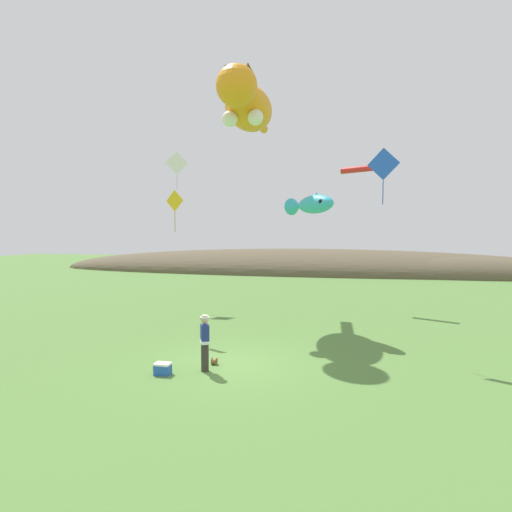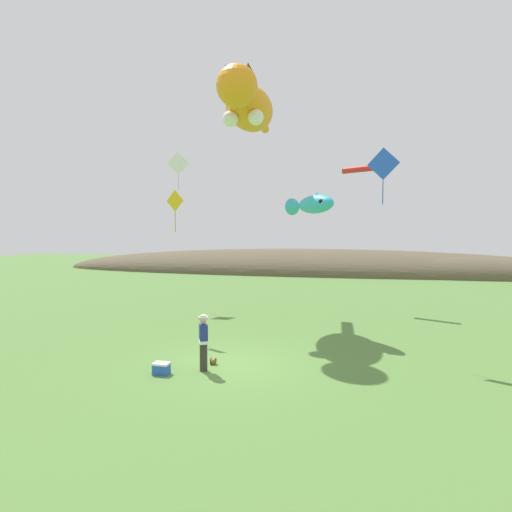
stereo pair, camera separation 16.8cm
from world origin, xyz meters
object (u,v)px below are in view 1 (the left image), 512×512
kite_giant_cat (247,106)px  kite_diamond_white (177,163)px  kite_tube_streamer (356,170)px  kite_diamond_blue (383,164)px  picnic_cooler (163,369)px  festival_attendant (205,341)px  kite_diamond_gold (175,201)px  kite_fish_windsock (311,205)px  kite_spool (214,361)px

kite_giant_cat → kite_diamond_white: kite_giant_cat is taller
kite_tube_streamer → kite_diamond_blue: bearing=-85.6°
picnic_cooler → kite_diamond_white: (-4.58, 11.94, 8.41)m
kite_tube_streamer → kite_giant_cat: bearing=-136.6°
picnic_cooler → kite_diamond_blue: kite_diamond_blue is taller
kite_diamond_white → festival_attendant: bearing=-63.2°
kite_diamond_white → kite_diamond_gold: bearing=-67.6°
festival_attendant → kite_diamond_gold: 7.31m
picnic_cooler → kite_diamond_white: bearing=111.0°
picnic_cooler → kite_fish_windsock: kite_fish_windsock is taller
festival_attendant → kite_diamond_white: size_ratio=0.78×
festival_attendant → kite_diamond_white: kite_diamond_white is taller
kite_giant_cat → festival_attendant: bearing=-86.5°
kite_fish_windsock → kite_diamond_gold: bearing=-160.4°
picnic_cooler → kite_tube_streamer: 16.77m
kite_tube_streamer → kite_diamond_blue: kite_tube_streamer is taller
festival_attendant → kite_diamond_gold: bearing=122.6°
kite_diamond_gold → picnic_cooler: bearing=-70.8°
kite_giant_cat → kite_diamond_white: bearing=145.4°
picnic_cooler → kite_giant_cat: size_ratio=0.06×
festival_attendant → kite_spool: bearing=81.8°
kite_spool → kite_tube_streamer: (4.88, 12.23, 7.99)m
kite_diamond_gold → kite_diamond_blue: bearing=-4.8°
kite_tube_streamer → kite_diamond_white: kite_diamond_white is taller
picnic_cooler → kite_diamond_blue: 10.57m
festival_attendant → picnic_cooler: (-1.17, -0.56, -0.77)m
festival_attendant → kite_diamond_white: bearing=116.8°
kite_tube_streamer → kite_diamond_gold: (-7.95, -8.21, -2.38)m
kite_fish_windsock → kite_diamond_blue: (2.89, -2.78, 1.25)m
kite_giant_cat → kite_diamond_gold: size_ratio=4.33×
picnic_cooler → kite_diamond_white: 15.30m
kite_giant_cat → kite_fish_windsock: 6.01m
kite_spool → picnic_cooler: picnic_cooler is taller
kite_tube_streamer → kite_diamond_white: bearing=-172.0°
kite_giant_cat → kite_diamond_gold: (-2.51, -3.07, -4.87)m
kite_tube_streamer → kite_diamond_white: size_ratio=0.87×
kite_giant_cat → kite_tube_streamer: 7.89m
picnic_cooler → kite_diamond_gold: kite_diamond_gold is taller
picnic_cooler → kite_fish_windsock: size_ratio=0.17×
kite_tube_streamer → kite_diamond_gold: bearing=-134.1°
kite_spool → kite_tube_streamer: size_ratio=0.11×
kite_giant_cat → kite_diamond_white: 6.71m
kite_diamond_blue → kite_tube_streamer: bearing=94.4°
kite_diamond_gold → kite_diamond_white: (-2.76, 6.70, 2.87)m
picnic_cooler → kite_fish_windsock: bearing=61.6°
kite_spool → kite_fish_windsock: 8.63m
kite_fish_windsock → kite_diamond_white: size_ratio=1.29×
kite_tube_streamer → kite_diamond_white: 10.83m
kite_giant_cat → picnic_cooler: bearing=-94.8°
festival_attendant → kite_diamond_gold: size_ratio=0.96×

